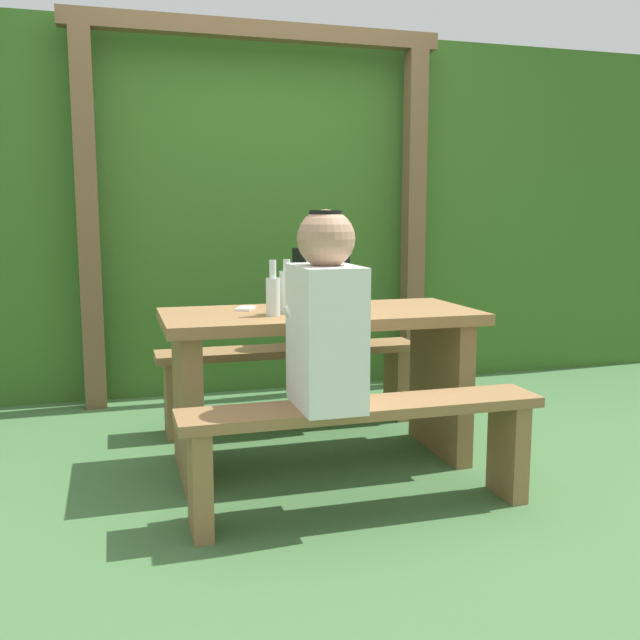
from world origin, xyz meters
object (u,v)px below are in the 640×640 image
picnic_table (320,360)px  person_black_coat (320,284)px  cell_phone (245,308)px  person_white_shirt (326,317)px  bottle_right (287,291)px  bottle_center (273,294)px  drinking_glass (332,300)px  bench_near (364,434)px  bench_far (289,369)px  bottle_left (309,291)px

picnic_table → person_black_coat: 0.68m
cell_phone → picnic_table: bearing=-1.0°
person_white_shirt → bottle_right: size_ratio=3.04×
bottle_center → cell_phone: size_ratio=1.71×
bottle_center → cell_phone: 0.27m
person_black_coat → drinking_glass: (-0.11, -0.58, -0.01)m
person_black_coat → drinking_glass: size_ratio=7.84×
person_white_shirt → person_black_coat: size_ratio=1.00×
bench_near → drinking_glass: (0.06, 0.60, 0.44)m
bench_near → cell_phone: (-0.31, 0.74, 0.40)m
picnic_table → bench_near: size_ratio=1.00×
bench_far → bottle_right: 0.82m
bench_near → drinking_glass: size_ratio=15.26×
bench_far → drinking_glass: bearing=-84.2°
person_white_shirt → cell_phone: 0.75m
bench_near → person_white_shirt: bearing=178.7°
bench_near → person_black_coat: 1.28m
person_black_coat → bottle_center: person_black_coat is taller
picnic_table → bottle_right: (-0.16, -0.04, 0.32)m
bench_far → cell_phone: bearing=-124.7°
bench_far → drinking_glass: 0.73m
bench_far → person_white_shirt: size_ratio=1.95×
person_white_shirt → cell_phone: (-0.16, 0.73, -0.05)m
bottle_right → cell_phone: bottle_right is taller
bottle_right → picnic_table: bearing=13.7°
bench_near → person_black_coat: (0.17, 1.19, 0.45)m
bench_near → drinking_glass: drinking_glass is taller
bench_near → bottle_right: (-0.16, 0.56, 0.49)m
bottle_left → bottle_center: 0.19m
bench_near → person_black_coat: person_black_coat is taller
drinking_glass → bottle_center: size_ratio=0.38×
bottle_right → cell_phone: bearing=129.6°
picnic_table → bench_far: bearing=90.0°
person_black_coat → cell_phone: person_black_coat is taller
bench_far → bottle_right: bottle_right is taller
drinking_glass → bottle_left: bottle_left is taller
cell_phone → bottle_center: bearing=-48.9°
person_white_shirt → bottle_center: bearing=99.9°
person_white_shirt → bottle_right: (-0.01, 0.55, 0.04)m
bench_near → drinking_glass: bearing=84.4°
drinking_glass → person_white_shirt: bearing=-109.2°
drinking_glass → bottle_right: (-0.22, -0.05, 0.05)m
picnic_table → bench_far: size_ratio=1.00×
bottle_right → person_black_coat: bearing=62.0°
bench_far → person_black_coat: size_ratio=1.95×
person_black_coat → cell_phone: size_ratio=5.14×
picnic_table → cell_phone: bearing=155.5°
bench_near → bottle_right: bearing=106.3°
bench_near → person_white_shirt: 0.48m
bench_far → bottle_center: (-0.24, -0.69, 0.49)m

